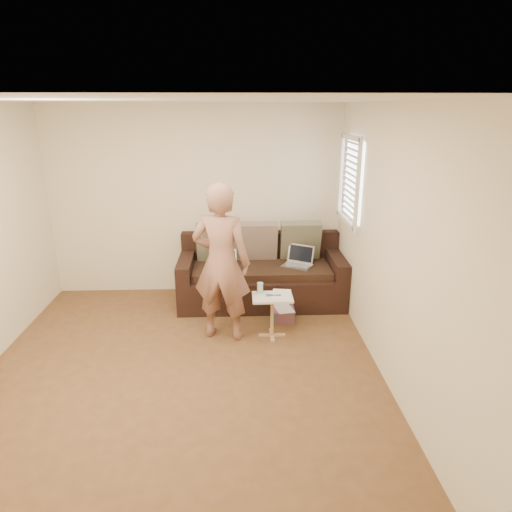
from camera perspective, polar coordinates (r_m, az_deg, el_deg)
The scene contains 18 objects.
floor at distance 4.70m, azimuth -9.36°, elevation -14.71°, with size 4.50×4.50×0.00m, color brown.
ceiling at distance 3.95m, azimuth -11.42°, elevation 18.78°, with size 4.50×4.50×0.00m, color white.
wall_back at distance 6.31m, azimuth -7.66°, elevation 6.85°, with size 4.00×4.00×0.00m, color beige.
wall_front at distance 2.16m, azimuth -18.36°, elevation -18.24°, with size 4.00×4.00×0.00m, color beige.
wall_right at distance 4.34m, azimuth 16.84°, elevation 0.86°, with size 4.50×4.50×0.00m, color beige.
window_blinds at distance 5.64m, azimuth 11.87°, elevation 9.38°, with size 0.12×0.88×1.08m, color white, non-canonical shape.
sofa at distance 6.08m, azimuth 0.72°, elevation -2.04°, with size 2.20×0.95×0.85m, color black, non-canonical shape.
pillow_left at distance 6.15m, azimuth -4.97°, elevation 1.74°, with size 0.55×0.14×0.55m, color #5A5B43, non-canonical shape.
pillow_mid at distance 6.18m, azimuth 0.15°, elevation 1.88°, with size 0.55×0.14×0.55m, color #786055, non-canonical shape.
pillow_right at distance 6.25m, azimuth 5.65°, elevation 1.98°, with size 0.55×0.14×0.55m, color #5A5B43, non-canonical shape.
laptop_silver at distance 6.04m, azimuth 5.23°, elevation -1.29°, with size 0.37×0.27×0.25m, color #B7BABC, non-canonical shape.
laptop_white at distance 5.89m, azimuth -3.91°, elevation -1.77°, with size 0.33×0.24×0.24m, color white, non-canonical shape.
person at distance 5.00m, azimuth -4.42°, elevation -0.87°, with size 0.66×0.45×1.81m, color #995B53.
side_table at distance 5.24m, azimuth 2.06°, elevation -7.63°, with size 0.46×0.32×0.50m, color silver, non-canonical shape.
drinking_glass at distance 5.20m, azimuth 0.52°, elevation -4.05°, with size 0.07×0.07×0.12m, color silver, non-canonical shape.
scissors at distance 5.14m, azimuth 2.21°, elevation -4.98°, with size 0.18×0.10×0.02m, color silver, non-canonical shape.
paper_on_table at distance 5.18m, azimuth 3.25°, elevation -4.85°, with size 0.21×0.30×0.00m, color white, non-canonical shape.
striped_box at distance 5.68m, azimuth 3.54°, elevation -7.39°, with size 0.26×0.26×0.16m, color #D11F6B, non-canonical shape.
Camera 1 is at (0.58, -3.91, 2.56)m, focal length 31.58 mm.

